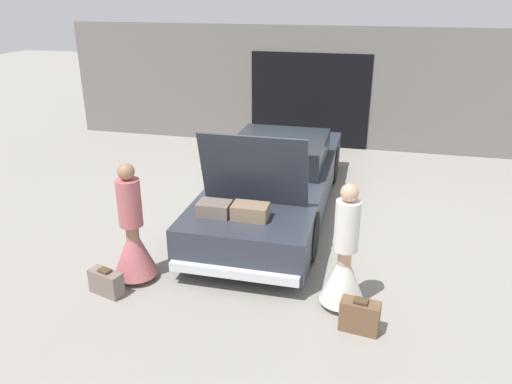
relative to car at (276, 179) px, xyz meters
name	(u,v)px	position (x,y,z in m)	size (l,w,h in m)	color
ground_plane	(275,209)	(0.00, -0.02, -0.55)	(40.00, 40.00, 0.00)	gray
garage_wall_back	(310,88)	(0.00, 3.97, 0.84)	(12.00, 0.14, 2.80)	slate
car	(276,179)	(0.00, 0.00, 0.00)	(1.80, 5.26, 1.79)	#2D333D
person_left	(133,239)	(-1.34, -2.61, 0.02)	(0.57, 0.57, 1.60)	#997051
person_right	(344,264)	(1.34, -2.59, 0.01)	(0.54, 0.54, 1.57)	tan
suitcase_beside_left_person	(106,282)	(-1.54, -3.04, -0.39)	(0.48, 0.30, 0.35)	#75665B
suitcase_beside_right_person	(360,316)	(1.57, -3.03, -0.37)	(0.46, 0.26, 0.40)	brown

